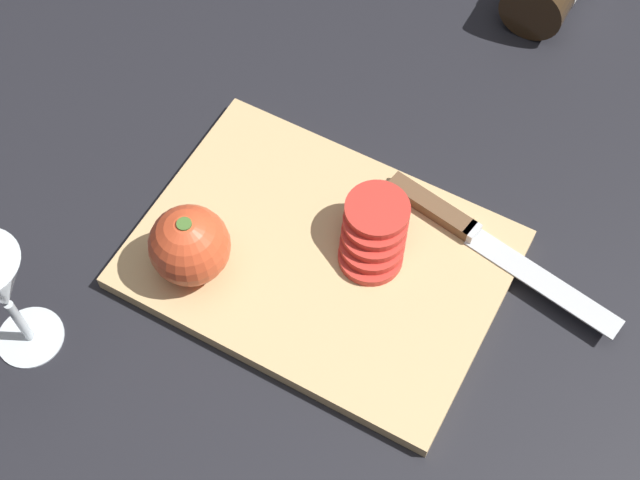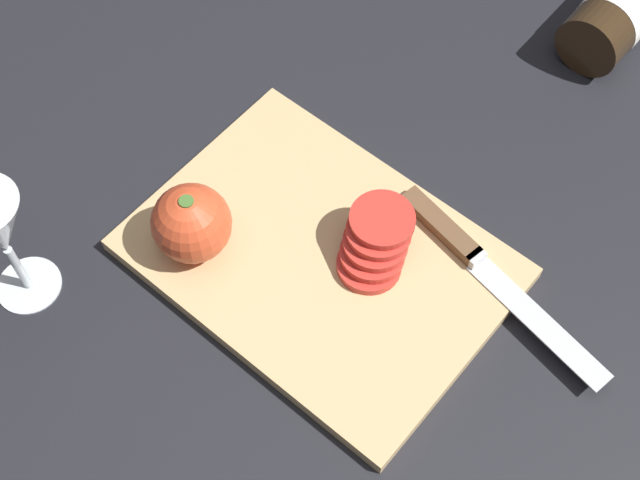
% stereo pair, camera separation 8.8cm
% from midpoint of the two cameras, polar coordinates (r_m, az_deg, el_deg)
% --- Properties ---
extents(ground_plane, '(3.00, 3.00, 0.00)m').
position_cam_midpoint_polar(ground_plane, '(0.90, 2.16, -3.77)').
color(ground_plane, black).
extents(cutting_board, '(0.37, 0.27, 0.02)m').
position_cam_midpoint_polar(cutting_board, '(0.91, 2.75, -1.46)').
color(cutting_board, tan).
rests_on(cutting_board, ground_plane).
extents(whole_tomato, '(0.08, 0.08, 0.08)m').
position_cam_midpoint_polar(whole_tomato, '(0.88, -5.43, 0.83)').
color(whole_tomato, '#DB4C28').
rests_on(whole_tomato, cutting_board).
extents(knife, '(0.27, 0.07, 0.01)m').
position_cam_midpoint_polar(knife, '(0.92, 11.88, -0.72)').
color(knife, silver).
rests_on(knife, cutting_board).
extents(tomato_slice_stack_near, '(0.08, 0.10, 0.05)m').
position_cam_midpoint_polar(tomato_slice_stack_near, '(0.89, 6.40, -0.39)').
color(tomato_slice_stack_near, red).
rests_on(tomato_slice_stack_near, cutting_board).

